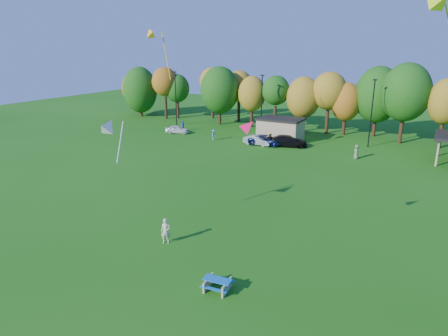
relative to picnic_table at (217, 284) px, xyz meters
The scene contains 16 objects.
ground 1.54m from the picnic_table, 124.23° to the right, with size 160.00×160.00×0.00m, color #19600F.
tree_line 44.67m from the picnic_table, 92.41° to the left, with size 93.57×10.55×11.15m.
lamp_posts 39.05m from the picnic_table, 88.28° to the left, with size 64.50×0.25×9.09m.
utility_building 38.36m from the picnic_table, 106.42° to the left, with size 6.30×4.30×3.25m.
picnic_table is the anchor object (origin of this frame).
kite_flyer 6.76m from the picnic_table, 152.58° to the left, with size 0.66×0.44×1.82m, color beige.
car_a 42.67m from the picnic_table, 128.80° to the left, with size 1.49×3.70×1.26m, color white.
car_b 34.81m from the picnic_table, 110.99° to the left, with size 1.41×4.04×1.33m, color #9E9DA2.
car_c 34.97m from the picnic_table, 109.13° to the left, with size 2.28×4.95×1.37m, color #0E1954.
car_d 34.78m from the picnic_table, 104.15° to the left, with size 2.14×5.26×1.53m, color black.
far_person_0 37.41m from the picnic_table, 121.10° to the left, with size 1.00×0.57×1.55m, color #509CB1.
far_person_3 32.02m from the picnic_table, 88.26° to the left, with size 0.86×0.56×1.75m, color #6E885D.
far_person_4 44.32m from the picnic_table, 127.44° to the left, with size 0.81×0.63×1.66m, color #5177B2.
kite_1 27.26m from the picnic_table, 136.55° to the left, with size 2.98×2.05×5.32m.
kite_8 9.10m from the picnic_table, 85.22° to the left, with size 1.36×1.24×1.10m.
kite_12 12.82m from the picnic_table, 165.91° to the left, with size 1.24×2.25×3.52m.
Camera 1 is at (10.79, -15.70, 13.32)m, focal length 32.00 mm.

